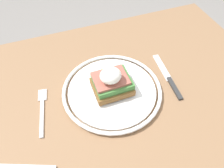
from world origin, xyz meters
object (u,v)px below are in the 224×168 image
at_px(fork, 42,109).
at_px(knife, 169,79).
at_px(plate, 112,90).
at_px(sandwich, 111,81).

xyz_separation_m(fork, knife, (0.36, -0.02, 0.00)).
relative_size(plate, fork, 1.85).
distance_m(plate, knife, 0.17).
bearing_deg(fork, plate, -2.60).
bearing_deg(sandwich, fork, 177.81).
height_order(fork, knife, knife).
bearing_deg(fork, sandwich, -2.19).
bearing_deg(knife, sandwich, 174.88).
height_order(plate, sandwich, sandwich).
bearing_deg(sandwich, plate, -54.51).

